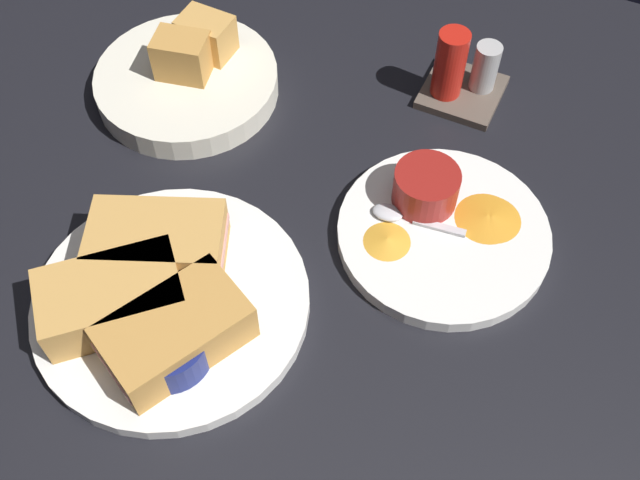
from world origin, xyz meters
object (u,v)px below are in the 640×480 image
Objects in this scene: spoon_by_dark_ramekin at (180,297)px; bread_basket_rear at (188,77)px; sandwich_half_near at (158,242)px; spoon_by_gravy_ramekin at (400,216)px; sandwich_half_extra at (175,332)px; ramekin_light_gravy at (426,187)px; ramekin_dark_sauce at (167,345)px; plate_sandwich_main at (172,302)px; condiment_caddy at (462,74)px; sandwich_half_far at (112,298)px; plate_chips_companion at (443,234)px.

bread_basket_rear is (-14.58, 26.13, 0.15)cm from spoon_by_dark_ramekin.
sandwich_half_near is 1.50× the size of spoon_by_gravy_ramekin.
spoon_by_dark_ramekin is at bearing 119.86° from sandwich_half_extra.
ramekin_light_gravy is 0.69× the size of spoon_by_gravy_ramekin.
sandwich_half_near is 27.69cm from ramekin_light_gravy.
bread_basket_rear reaches higher than ramekin_light_gravy.
ramekin_dark_sauce is 30.53cm from ramekin_light_gravy.
plate_sandwich_main is 42.45cm from condiment_caddy.
ramekin_dark_sauce is 0.37× the size of bread_basket_rear.
sandwich_half_near is at bearing -140.14° from ramekin_light_gravy.
plate_sandwich_main is 2.78× the size of spoon_by_dark_ramekin.
spoon_by_gravy_ramekin is (20.37, 21.66, -2.04)cm from sandwich_half_far.
condiment_caddy is at bearing 104.95° from plate_chips_companion.
plate_chips_companion is at bearing 31.43° from sandwich_half_near.
ramekin_light_gravy is (14.71, 26.75, 0.23)cm from ramekin_dark_sauce.
sandwich_half_extra is 29.08cm from plate_chips_companion.
spoon_by_dark_ramekin is at bearing 38.18° from sandwich_half_far.
sandwich_half_extra is 1.55× the size of spoon_by_dark_ramekin.
bread_basket_rear is (-17.03, 30.39, -1.88)cm from sandwich_half_extra.
sandwich_half_extra is 1.51× the size of spoon_by_gravy_ramekin.
sandwich_half_near is at bearing 130.91° from sandwich_half_extra.
condiment_caddy reaches higher than spoon_by_dark_ramekin.
condiment_caddy is (19.08, 35.47, -0.59)cm from sandwich_half_near.
bread_basket_rear is at bearing -156.47° from condiment_caddy.
sandwich_half_extra is 1.35cm from ramekin_dark_sauce.
ramekin_dark_sauce is at bearing -119.55° from spoon_by_gravy_ramekin.
plate_chips_companion is at bearing 6.74° from spoon_by_gravy_ramekin.
spoon_by_gravy_ramekin is at bearing 36.05° from sandwich_half_near.
sandwich_half_far is 1.86× the size of ramekin_dark_sauce.
sandwich_half_near reaches higher than plate_sandwich_main.
sandwich_half_far is 1.55× the size of condiment_caddy.
sandwich_half_near is 5.85cm from spoon_by_dark_ramekin.
ramekin_light_gravy is 0.32× the size of bread_basket_rear.
sandwich_half_near is at bearing -65.50° from bread_basket_rear.
plate_chips_companion is 2.31× the size of condiment_caddy.
plate_sandwich_main is 29.87cm from bread_basket_rear.
plate_sandwich_main is 6.03cm from sandwich_half_near.
bread_basket_rear is (-34.88, 7.66, 1.32)cm from plate_chips_companion.
spoon_by_gravy_ramekin is (-4.70, -0.56, 1.16)cm from plate_chips_companion.
sandwich_half_extra is 25.86cm from spoon_by_gravy_ramekin.
bread_basket_rear is (-30.18, 8.21, 0.15)cm from spoon_by_gravy_ramekin.
spoon_by_gravy_ramekin is at bearing -15.22° from bread_basket_rear.
sandwich_half_near is 1.02× the size of sandwich_half_far.
spoon_by_gravy_ramekin is 1.05× the size of condiment_caddy.
ramekin_light_gravy is 4.04cm from spoon_by_gravy_ramekin.
sandwich_half_far is 7.23cm from sandwich_half_extra.
ramekin_light_gravy is at bearing -83.01° from condiment_caddy.
ramekin_light_gravy is (-3.29, 2.74, 3.02)cm from plate_chips_companion.
ramekin_dark_sauce is at bearing -126.86° from plate_chips_companion.
spoon_by_dark_ramekin is 27.25cm from ramekin_light_gravy.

